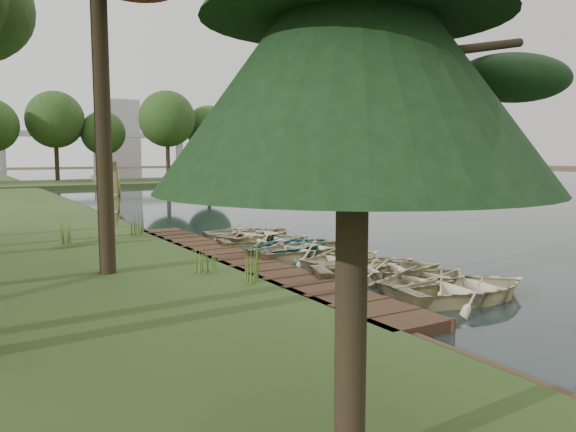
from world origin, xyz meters
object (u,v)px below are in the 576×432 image
boardwalk (240,263)px  rowboat_2 (379,267)px  rowboat_0 (467,285)px  rowboat_1 (428,276)px  stored_rowboat (112,232)px

boardwalk → rowboat_2: bearing=-57.1°
rowboat_0 → rowboat_2: size_ratio=0.98×
rowboat_1 → rowboat_2: rowboat_2 is taller
rowboat_0 → rowboat_2: bearing=15.5°
boardwalk → rowboat_0: bearing=-66.1°
rowboat_2 → stored_rowboat: bearing=45.2°
rowboat_0 → stored_rowboat: (-5.34, 12.39, 0.18)m
boardwalk → rowboat_2: (2.43, -3.76, 0.28)m
rowboat_1 → stored_rowboat: bearing=15.2°
rowboat_2 → stored_rowboat: 10.86m
boardwalk → stored_rowboat: stored_rowboat is taller
boardwalk → rowboat_1: rowboat_1 is taller
boardwalk → rowboat_2: 4.49m
stored_rowboat → rowboat_0: bearing=-117.2°
boardwalk → rowboat_2: size_ratio=4.31×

